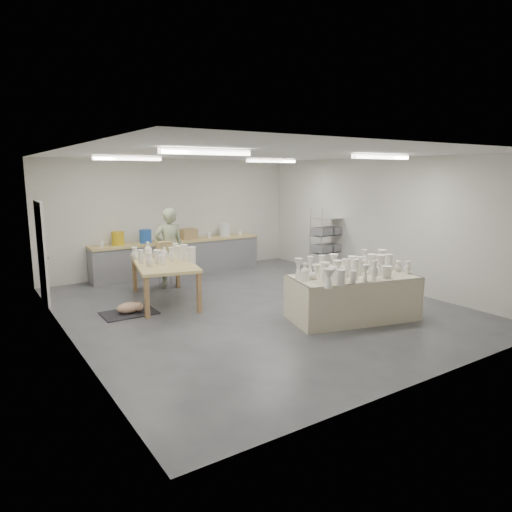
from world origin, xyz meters
TOP-DOWN VIEW (x-y plane):
  - room at (-0.11, 0.08)m, footprint 8.00×8.02m
  - back_counter at (-0.01, 3.68)m, footprint 4.60×0.60m
  - wire_shelf at (3.20, 1.40)m, footprint 0.88×0.48m
  - drying_table at (1.07, -1.62)m, footprint 2.48×1.64m
  - work_table at (-1.31, 1.48)m, footprint 1.58×2.43m
  - rug at (-2.27, 0.93)m, footprint 1.00×0.70m
  - cat at (-2.24, 0.92)m, footprint 0.51×0.39m
  - potter at (-0.81, 2.39)m, footprint 0.72×0.51m
  - red_stool at (-0.81, 2.66)m, footprint 0.47×0.47m

SIDE VIEW (x-z plane):
  - rug at x=-2.27m, z-range 0.00..0.02m
  - cat at x=-2.24m, z-range 0.02..0.22m
  - red_stool at x=-0.81m, z-range 0.14..0.50m
  - drying_table at x=1.07m, z-range -0.13..1.05m
  - back_counter at x=-0.01m, z-range -0.13..1.11m
  - work_table at x=-1.31m, z-range 0.26..1.45m
  - wire_shelf at x=3.20m, z-range 0.02..1.82m
  - potter at x=-0.81m, z-range 0.00..1.87m
  - room at x=-0.11m, z-range 0.56..3.56m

